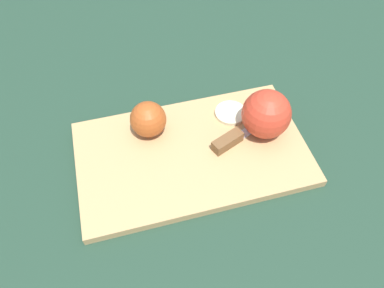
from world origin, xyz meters
The scene contains 6 objects.
ground_plane centered at (0.00, 0.00, 0.00)m, with size 4.00×4.00×0.00m, color #1E3828.
cutting_board centered at (0.00, 0.00, 0.01)m, with size 0.42×0.27×0.02m.
apple_half_left centered at (-0.07, 0.06, 0.05)m, with size 0.07×0.07×0.07m.
apple_half_right centered at (0.14, 0.02, 0.06)m, with size 0.09×0.09×0.09m.
knife centered at (0.08, 0.00, 0.03)m, with size 0.15×0.08×0.02m.
apple_slice centered at (0.09, 0.07, 0.02)m, with size 0.06×0.06×0.01m.
Camera 1 is at (-0.08, -0.39, 0.56)m, focal length 35.00 mm.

